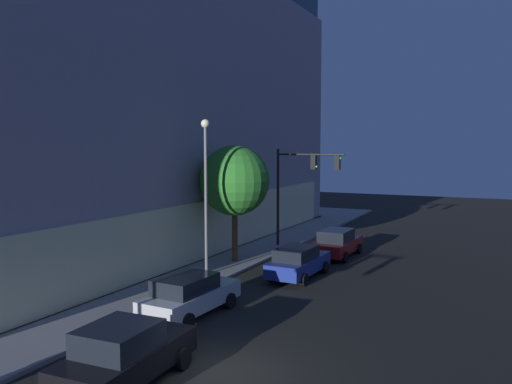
{
  "coord_description": "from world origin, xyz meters",
  "views": [
    {
      "loc": [
        -12.62,
        -7.35,
        6.63
      ],
      "look_at": [
        8.78,
        3.16,
        4.55
      ],
      "focal_mm": 35.94,
      "sensor_mm": 36.0,
      "label": 1
    }
  ],
  "objects_px": {
    "car_blue": "(298,262)",
    "car_black": "(125,354)",
    "modern_building": "(55,96)",
    "car_red": "(337,243)",
    "car_silver": "(190,295)",
    "street_lamp_sidewalk": "(206,178)",
    "sidewalk_tree": "(235,181)",
    "traffic_light_far_corner": "(302,177)"
  },
  "relations": [
    {
      "from": "modern_building",
      "to": "sidewalk_tree",
      "type": "bearing_deg",
      "value": -94.96
    },
    {
      "from": "car_silver",
      "to": "car_blue",
      "type": "xyz_separation_m",
      "value": [
        7.41,
        -1.67,
        -0.01
      ]
    },
    {
      "from": "modern_building",
      "to": "car_red",
      "type": "relative_size",
      "value": 8.24
    },
    {
      "from": "modern_building",
      "to": "car_blue",
      "type": "distance_m",
      "value": 21.98
    },
    {
      "from": "modern_building",
      "to": "traffic_light_far_corner",
      "type": "bearing_deg",
      "value": -76.07
    },
    {
      "from": "sidewalk_tree",
      "to": "car_red",
      "type": "relative_size",
      "value": 1.41
    },
    {
      "from": "sidewalk_tree",
      "to": "car_blue",
      "type": "bearing_deg",
      "value": -107.71
    },
    {
      "from": "sidewalk_tree",
      "to": "modern_building",
      "type": "bearing_deg",
      "value": 85.04
    },
    {
      "from": "car_silver",
      "to": "car_red",
      "type": "xyz_separation_m",
      "value": [
        13.13,
        -1.97,
        0.01
      ]
    },
    {
      "from": "modern_building",
      "to": "car_blue",
      "type": "height_order",
      "value": "modern_building"
    },
    {
      "from": "street_lamp_sidewalk",
      "to": "car_blue",
      "type": "bearing_deg",
      "value": -65.1
    },
    {
      "from": "modern_building",
      "to": "car_blue",
      "type": "relative_size",
      "value": 8.17
    },
    {
      "from": "car_silver",
      "to": "car_red",
      "type": "distance_m",
      "value": 13.28
    },
    {
      "from": "traffic_light_far_corner",
      "to": "street_lamp_sidewalk",
      "type": "height_order",
      "value": "street_lamp_sidewalk"
    },
    {
      "from": "modern_building",
      "to": "car_blue",
      "type": "xyz_separation_m",
      "value": [
        -2.74,
        -19.67,
        -9.43
      ]
    },
    {
      "from": "traffic_light_far_corner",
      "to": "car_red",
      "type": "distance_m",
      "value": 4.94
    },
    {
      "from": "traffic_light_far_corner",
      "to": "car_silver",
      "type": "distance_m",
      "value": 14.94
    },
    {
      "from": "car_red",
      "to": "car_silver",
      "type": "bearing_deg",
      "value": 171.48
    },
    {
      "from": "modern_building",
      "to": "street_lamp_sidewalk",
      "type": "relative_size",
      "value": 4.89
    },
    {
      "from": "car_black",
      "to": "car_red",
      "type": "height_order",
      "value": "car_black"
    },
    {
      "from": "sidewalk_tree",
      "to": "car_black",
      "type": "relative_size",
      "value": 1.45
    },
    {
      "from": "car_silver",
      "to": "car_blue",
      "type": "bearing_deg",
      "value": -12.71
    },
    {
      "from": "car_blue",
      "to": "car_black",
      "type": "bearing_deg",
      "value": 179.83
    },
    {
      "from": "sidewalk_tree",
      "to": "traffic_light_far_corner",
      "type": "bearing_deg",
      "value": -19.03
    },
    {
      "from": "street_lamp_sidewalk",
      "to": "car_silver",
      "type": "xyz_separation_m",
      "value": [
        -5.44,
        -2.58,
        -4.26
      ]
    },
    {
      "from": "modern_building",
      "to": "street_lamp_sidewalk",
      "type": "bearing_deg",
      "value": -107.0
    },
    {
      "from": "car_blue",
      "to": "car_red",
      "type": "height_order",
      "value": "car_red"
    },
    {
      "from": "car_red",
      "to": "car_blue",
      "type": "bearing_deg",
      "value": 177.04
    },
    {
      "from": "sidewalk_tree",
      "to": "car_blue",
      "type": "distance_m",
      "value": 6.09
    },
    {
      "from": "car_silver",
      "to": "car_red",
      "type": "bearing_deg",
      "value": -8.52
    },
    {
      "from": "car_black",
      "to": "car_red",
      "type": "bearing_deg",
      "value": -1.02
    },
    {
      "from": "modern_building",
      "to": "car_silver",
      "type": "xyz_separation_m",
      "value": [
        -10.15,
        -17.99,
        -9.42
      ]
    },
    {
      "from": "car_blue",
      "to": "car_red",
      "type": "distance_m",
      "value": 5.73
    },
    {
      "from": "car_black",
      "to": "car_silver",
      "type": "xyz_separation_m",
      "value": [
        5.73,
        1.63,
        -0.03
      ]
    },
    {
      "from": "sidewalk_tree",
      "to": "car_red",
      "type": "distance_m",
      "value": 7.49
    },
    {
      "from": "street_lamp_sidewalk",
      "to": "car_silver",
      "type": "distance_m",
      "value": 7.38
    },
    {
      "from": "car_red",
      "to": "street_lamp_sidewalk",
      "type": "bearing_deg",
      "value": 149.41
    },
    {
      "from": "traffic_light_far_corner",
      "to": "car_silver",
      "type": "xyz_separation_m",
      "value": [
        -14.4,
        -0.85,
        -3.87
      ]
    },
    {
      "from": "street_lamp_sidewalk",
      "to": "car_black",
      "type": "bearing_deg",
      "value": -159.34
    },
    {
      "from": "car_blue",
      "to": "sidewalk_tree",
      "type": "bearing_deg",
      "value": 72.29
    },
    {
      "from": "modern_building",
      "to": "car_silver",
      "type": "bearing_deg",
      "value": -119.43
    },
    {
      "from": "street_lamp_sidewalk",
      "to": "traffic_light_far_corner",
      "type": "bearing_deg",
      "value": -10.92
    }
  ]
}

